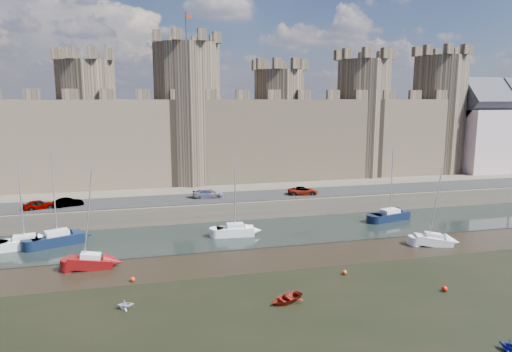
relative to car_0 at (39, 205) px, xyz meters
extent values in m
plane|color=black|center=(18.96, -32.79, -3.14)|extent=(160.00, 160.00, 0.00)
cube|color=black|center=(18.96, -8.79, -3.10)|extent=(160.00, 12.00, 0.08)
cube|color=#4C443A|center=(18.96, 27.21, -1.89)|extent=(160.00, 60.00, 2.50)
cube|color=black|center=(18.96, 1.21, -0.59)|extent=(160.00, 7.00, 0.10)
cube|color=#42382B|center=(18.96, 15.21, 6.36)|extent=(100.00, 9.00, 14.00)
cylinder|color=#42382B|center=(4.96, 15.21, 9.36)|extent=(9.00, 9.00, 20.00)
cylinder|color=#42382B|center=(20.96, 15.21, 10.86)|extent=(11.00, 11.00, 23.00)
cylinder|color=black|center=(20.96, 15.21, 24.86)|extent=(0.10, 0.10, 5.00)
cube|color=#A63016|center=(21.46, 15.21, 26.66)|extent=(1.00, 0.03, 0.60)
cylinder|color=#42382B|center=(36.96, 15.21, 8.86)|extent=(9.00, 9.00, 19.00)
cylinder|color=#42382B|center=(52.96, 15.21, 9.86)|extent=(10.00, 10.00, 21.00)
cylinder|color=#42382B|center=(68.96, 15.21, 10.36)|extent=(10.00, 10.00, 22.00)
cube|color=beige|center=(76.96, 13.21, 5.36)|extent=(8.50, 9.00, 12.00)
cube|color=#38383F|center=(76.96, 13.21, 12.96)|extent=(8.50, 9.05, 9.05)
imported|color=gray|center=(0.00, 0.00, 0.00)|extent=(4.05, 2.67, 1.28)
imported|color=gray|center=(3.49, 0.58, -0.02)|extent=(3.96, 2.42, 1.23)
imported|color=gray|center=(22.27, 1.49, 0.02)|extent=(4.67, 2.20, 1.32)
imported|color=gray|center=(36.23, 0.23, -0.02)|extent=(4.69, 2.70, 1.23)
cube|color=white|center=(0.04, -8.45, -2.54)|extent=(5.34, 2.79, 1.04)
cube|color=silver|center=(0.04, -8.45, -1.79)|extent=(2.46, 1.74, 0.47)
cylinder|color=silver|center=(0.04, -8.45, 2.21)|extent=(0.14, 0.14, 8.48)
cube|color=black|center=(3.44, -8.20, -2.46)|extent=(5.91, 4.06, 1.20)
cube|color=silver|center=(3.44, -8.20, -1.58)|extent=(2.83, 2.31, 0.55)
cylinder|color=silver|center=(3.44, -8.20, 3.06)|extent=(0.14, 0.14, 9.84)
cube|color=white|center=(23.98, -9.60, -2.53)|extent=(4.68, 2.14, 1.07)
cube|color=silver|center=(23.98, -9.60, -1.75)|extent=(2.12, 1.40, 0.49)
cylinder|color=silver|center=(23.98, -9.60, 2.38)|extent=(0.14, 0.14, 8.74)
cube|color=black|center=(46.20, -7.59, -2.53)|extent=(5.93, 3.46, 1.06)
cube|color=silver|center=(46.20, -7.59, -1.75)|extent=(2.77, 2.07, 0.48)
cylinder|color=silver|center=(46.20, -7.59, 2.36)|extent=(0.14, 0.14, 8.71)
cube|color=#680B0C|center=(7.94, -16.63, -2.60)|extent=(4.28, 1.75, 1.08)
cube|color=silver|center=(7.94, -16.63, -1.81)|extent=(1.91, 1.20, 0.49)
cylinder|color=silver|center=(7.94, -16.63, 2.36)|extent=(0.14, 0.14, 8.85)
cube|color=silver|center=(45.47, -18.43, -2.65)|extent=(4.50, 2.74, 0.99)
cube|color=silver|center=(45.47, -18.43, -1.93)|extent=(2.12, 1.62, 0.45)
cylinder|color=silver|center=(45.47, -18.43, 1.90)|extent=(0.14, 0.14, 8.10)
imported|color=silver|center=(11.56, -26.61, -2.78)|extent=(1.47, 1.30, 0.72)
imported|color=maroon|center=(24.49, -28.60, -2.84)|extent=(3.46, 2.98, 0.60)
imported|color=navy|center=(36.83, -39.37, -2.72)|extent=(1.84, 1.97, 0.84)
sphere|color=red|center=(12.00, -21.03, -2.91)|extent=(0.45, 0.45, 0.45)
sphere|color=#CC3E09|center=(31.79, -24.16, -2.91)|extent=(0.46, 0.46, 0.46)
sphere|color=red|center=(38.67, -29.87, -2.89)|extent=(0.50, 0.50, 0.50)
camera|label=1|loc=(13.52, -62.53, 13.71)|focal=32.00mm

